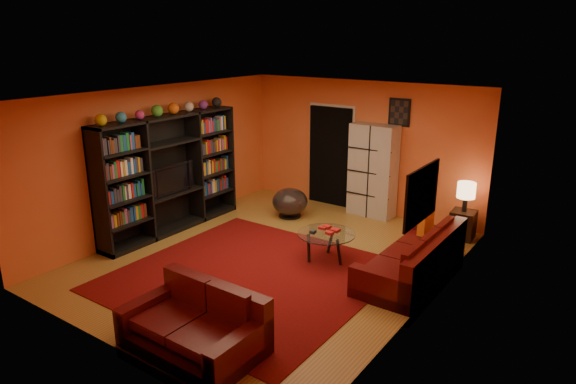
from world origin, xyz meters
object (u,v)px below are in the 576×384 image
Objects in this scene: side_table at (463,225)px; table_lamp at (466,191)px; coffee_table at (326,236)px; loveseat at (198,324)px; entertainment_unit at (170,174)px; storage_cabinet at (373,171)px; sofa at (417,260)px; bowl_chair at (290,202)px; tv at (169,179)px.

side_table is 0.97× the size of table_lamp.
side_table is (1.48, 2.18, -0.16)m from coffee_table.
loveseat is at bearing -106.32° from side_table.
storage_cabinet is at bearing 46.79° from entertainment_unit.
bowl_chair is (-3.04, 1.12, 0.02)m from sofa.
tv reaches higher than sofa.
entertainment_unit reaches higher than side_table.
entertainment_unit is at bearing -127.56° from bowl_chair.
table_lamp is at bearing 88.11° from sofa.
tv is at bearing -148.84° from side_table.
sofa is at bearing -23.59° from loveseat.
loveseat is at bearing -38.66° from entertainment_unit.
table_lamp is (3.12, 0.83, 0.56)m from bowl_chair.
side_table is at bearing 14.84° from bowl_chair.
sofa reaches higher than side_table.
storage_cabinet is 3.50× the size of table_lamp.
loveseat is 1.76× the size of coffee_table.
tv is 0.59× the size of loveseat.
tv is (0.05, -0.07, -0.06)m from entertainment_unit.
tv is 3.86m from storage_cabinet.
bowl_chair reaches higher than side_table.
entertainment_unit is 2.37m from bowl_chair.
bowl_chair is at bearing 140.41° from coffee_table.
table_lamp reaches higher than bowl_chair.
bowl_chair is at bearing 22.16° from loveseat.
tv reaches higher than coffee_table.
table_lamp is at bearing -58.84° from tv.
tv is 5.24m from side_table.
coffee_table is 1.81× the size of side_table.
storage_cabinet reaches higher than coffee_table.
entertainment_unit is 1.36× the size of sofa.
table_lamp reaches higher than side_table.
entertainment_unit is 3.84m from storage_cabinet.
sofa is 1.95m from side_table.
table_lamp is at bearing -15.56° from loveseat.
coffee_table is 1.30× the size of bowl_chair.
coffee_table is 2.45m from storage_cabinet.
storage_cabinet is at bearing -41.92° from tv.
coffee_table is at bearing 0.90° from loveseat.
loveseat is (3.02, -2.41, -0.77)m from entertainment_unit.
table_lamp is at bearing 90.00° from side_table.
side_table is (1.86, -0.19, -0.66)m from storage_cabinet.
loveseat is 5.27m from table_lamp.
table_lamp is at bearing 55.87° from coffee_table.
storage_cabinet is at bearing 38.90° from bowl_chair.
table_lamp is (0.08, 1.94, 0.58)m from sofa.
tv is 1.04× the size of coffee_table.
storage_cabinet is (-0.38, 2.37, 0.49)m from coffee_table.
tv is at bearing -55.81° from entertainment_unit.
side_table is at bearing -90.00° from table_lamp.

